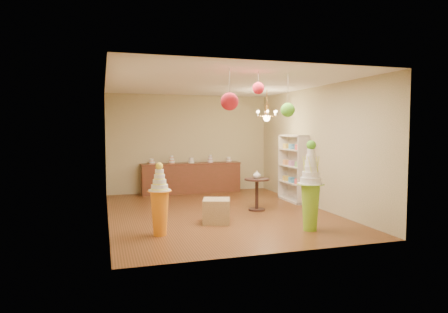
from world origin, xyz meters
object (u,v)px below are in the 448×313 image
object	(u,v)px
round_table	(257,190)
pedestal_orange	(160,206)
sideboard	(191,177)
pedestal_green	(310,195)

from	to	relation	value
round_table	pedestal_orange	bearing A→B (deg)	-148.13
pedestal_orange	sideboard	distance (m)	4.88
sideboard	round_table	world-z (taller)	sideboard
pedestal_green	pedestal_orange	size ratio (longest dim) A/B	1.29
sideboard	pedestal_orange	bearing A→B (deg)	-109.15
pedestal_orange	sideboard	world-z (taller)	pedestal_orange
pedestal_orange	sideboard	size ratio (longest dim) A/B	0.44
pedestal_green	round_table	size ratio (longest dim) A/B	2.26
pedestal_orange	round_table	xyz separation A→B (m)	(2.55, 1.59, -0.04)
pedestal_orange	sideboard	xyz separation A→B (m)	(1.60, 4.61, -0.06)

